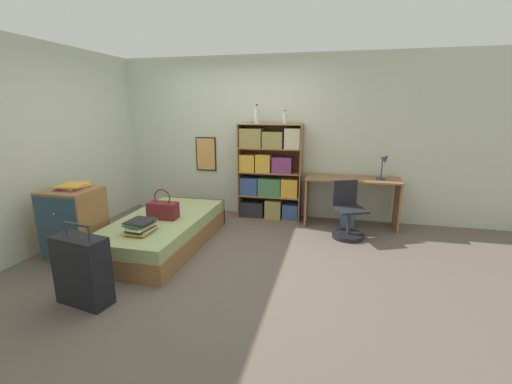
{
  "coord_description": "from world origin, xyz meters",
  "views": [
    {
      "loc": [
        1.49,
        -3.88,
        1.8
      ],
      "look_at": [
        0.53,
        0.21,
        0.75
      ],
      "focal_mm": 24.0,
      "sensor_mm": 36.0,
      "label": 1
    }
  ],
  "objects_px": {
    "handbag": "(163,210)",
    "suitcase": "(82,270)",
    "bed": "(164,231)",
    "dresser": "(74,223)",
    "desk": "(351,192)",
    "magazine_pile_on_dresser": "(73,186)",
    "waste_bin": "(347,218)",
    "bottle_green": "(257,116)",
    "desk_lamp": "(385,162)",
    "bookcase": "(269,174)",
    "book_stack_on_bed": "(141,226)",
    "desk_chair": "(348,220)",
    "bottle_brown": "(285,118)"
  },
  "relations": [
    {
      "from": "bookcase",
      "to": "dresser",
      "type": "bearing_deg",
      "value": -135.26
    },
    {
      "from": "waste_bin",
      "to": "suitcase",
      "type": "bearing_deg",
      "value": -131.45
    },
    {
      "from": "magazine_pile_on_dresser",
      "to": "waste_bin",
      "type": "xyz_separation_m",
      "value": [
        3.28,
        1.82,
        -0.74
      ]
    },
    {
      "from": "bottle_brown",
      "to": "desk",
      "type": "xyz_separation_m",
      "value": [
        1.06,
        -0.08,
        -1.09
      ]
    },
    {
      "from": "dresser",
      "to": "desk",
      "type": "distance_m",
      "value": 3.84
    },
    {
      "from": "book_stack_on_bed",
      "to": "bookcase",
      "type": "bearing_deg",
      "value": 61.14
    },
    {
      "from": "bottle_green",
      "to": "waste_bin",
      "type": "bearing_deg",
      "value": -5.25
    },
    {
      "from": "desk_lamp",
      "to": "suitcase",
      "type": "bearing_deg",
      "value": -135.82
    },
    {
      "from": "magazine_pile_on_dresser",
      "to": "desk_chair",
      "type": "relative_size",
      "value": 0.48
    },
    {
      "from": "magazine_pile_on_dresser",
      "to": "desk_lamp",
      "type": "xyz_separation_m",
      "value": [
        3.76,
        1.89,
        0.14
      ]
    },
    {
      "from": "bookcase",
      "to": "bottle_brown",
      "type": "distance_m",
      "value": 0.91
    },
    {
      "from": "bookcase",
      "to": "bed",
      "type": "bearing_deg",
      "value": -128.46
    },
    {
      "from": "dresser",
      "to": "waste_bin",
      "type": "xyz_separation_m",
      "value": [
        3.28,
        1.88,
        -0.29
      ]
    },
    {
      "from": "bookcase",
      "to": "suitcase",
      "type": "bearing_deg",
      "value": -112.26
    },
    {
      "from": "desk",
      "to": "desk_chair",
      "type": "distance_m",
      "value": 0.59
    },
    {
      "from": "handbag",
      "to": "bottle_green",
      "type": "height_order",
      "value": "bottle_green"
    },
    {
      "from": "book_stack_on_bed",
      "to": "magazine_pile_on_dresser",
      "type": "bearing_deg",
      "value": 175.61
    },
    {
      "from": "bed",
      "to": "suitcase",
      "type": "relative_size",
      "value": 2.62
    },
    {
      "from": "dresser",
      "to": "desk_lamp",
      "type": "bearing_deg",
      "value": 27.41
    },
    {
      "from": "bottle_brown",
      "to": "desk",
      "type": "distance_m",
      "value": 1.52
    },
    {
      "from": "book_stack_on_bed",
      "to": "desk_lamp",
      "type": "distance_m",
      "value": 3.5
    },
    {
      "from": "book_stack_on_bed",
      "to": "waste_bin",
      "type": "distance_m",
      "value": 3.05
    },
    {
      "from": "desk",
      "to": "bottle_brown",
      "type": "bearing_deg",
      "value": 175.8
    },
    {
      "from": "suitcase",
      "to": "desk_lamp",
      "type": "bearing_deg",
      "value": 44.18
    },
    {
      "from": "dresser",
      "to": "desk",
      "type": "height_order",
      "value": "dresser"
    },
    {
      "from": "dresser",
      "to": "bottle_green",
      "type": "distance_m",
      "value": 2.98
    },
    {
      "from": "book_stack_on_bed",
      "to": "desk",
      "type": "relative_size",
      "value": 0.29
    },
    {
      "from": "bottle_green",
      "to": "magazine_pile_on_dresser",
      "type": "bearing_deg",
      "value": -132.78
    },
    {
      "from": "bottle_brown",
      "to": "handbag",
      "type": "bearing_deg",
      "value": -132.22
    },
    {
      "from": "suitcase",
      "to": "bookcase",
      "type": "distance_m",
      "value": 3.16
    },
    {
      "from": "bottle_green",
      "to": "desk_lamp",
      "type": "height_order",
      "value": "bottle_green"
    },
    {
      "from": "suitcase",
      "to": "desk_chair",
      "type": "height_order",
      "value": "desk_chair"
    },
    {
      "from": "handbag",
      "to": "book_stack_on_bed",
      "type": "relative_size",
      "value": 0.99
    },
    {
      "from": "dresser",
      "to": "bottle_green",
      "type": "height_order",
      "value": "bottle_green"
    },
    {
      "from": "handbag",
      "to": "suitcase",
      "type": "bearing_deg",
      "value": -93.02
    },
    {
      "from": "handbag",
      "to": "dresser",
      "type": "height_order",
      "value": "dresser"
    },
    {
      "from": "suitcase",
      "to": "bed",
      "type": "bearing_deg",
      "value": 88.36
    },
    {
      "from": "magazine_pile_on_dresser",
      "to": "handbag",
      "type": "bearing_deg",
      "value": 27.05
    },
    {
      "from": "bed",
      "to": "desk_lamp",
      "type": "relative_size",
      "value": 5.26
    },
    {
      "from": "book_stack_on_bed",
      "to": "magazine_pile_on_dresser",
      "type": "xyz_separation_m",
      "value": [
        -0.91,
        0.07,
        0.41
      ]
    },
    {
      "from": "bed",
      "to": "desk_chair",
      "type": "bearing_deg",
      "value": 19.67
    },
    {
      "from": "dresser",
      "to": "desk_chair",
      "type": "height_order",
      "value": "dresser"
    },
    {
      "from": "bed",
      "to": "book_stack_on_bed",
      "type": "xyz_separation_m",
      "value": [
        0.03,
        -0.58,
        0.27
      ]
    },
    {
      "from": "handbag",
      "to": "book_stack_on_bed",
      "type": "height_order",
      "value": "handbag"
    },
    {
      "from": "bottle_green",
      "to": "desk_chair",
      "type": "height_order",
      "value": "bottle_green"
    },
    {
      "from": "handbag",
      "to": "magazine_pile_on_dresser",
      "type": "distance_m",
      "value": 1.08
    },
    {
      "from": "magazine_pile_on_dresser",
      "to": "desk",
      "type": "distance_m",
      "value": 3.82
    },
    {
      "from": "desk_lamp",
      "to": "desk_chair",
      "type": "xyz_separation_m",
      "value": [
        -0.49,
        -0.53,
        -0.76
      ]
    },
    {
      "from": "magazine_pile_on_dresser",
      "to": "bottle_green",
      "type": "height_order",
      "value": "bottle_green"
    },
    {
      "from": "magazine_pile_on_dresser",
      "to": "desk_chair",
      "type": "height_order",
      "value": "magazine_pile_on_dresser"
    }
  ]
}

